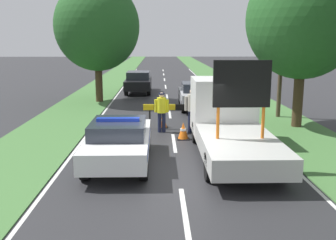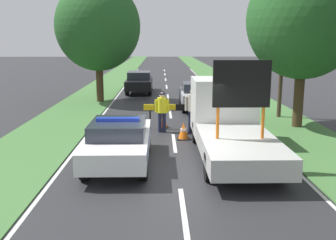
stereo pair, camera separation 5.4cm
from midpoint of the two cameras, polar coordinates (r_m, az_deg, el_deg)
The scene contains 19 objects.
ground_plane at distance 11.06m, azimuth 1.44°, elevation -7.91°, with size 160.00×160.00×0.00m, color #28282B.
lane_markings at distance 23.40m, azimuth -0.06°, elevation 2.48°, with size 6.89×56.46×0.01m.
grass_verge_left at distance 30.96m, azimuth -9.75°, elevation 4.56°, with size 3.07×120.00×0.03m.
grass_verge_right at distance 31.13m, azimuth 8.95°, elevation 4.62°, with size 3.07×120.00×0.03m.
police_car at distance 11.86m, azimuth -7.25°, elevation -3.00°, with size 1.80×4.53×1.44m.
work_truck at distance 13.19m, azimuth 8.58°, elevation 0.17°, with size 2.15×6.31×3.14m.
road_barrier at distance 16.45m, azimuth 0.97°, elevation 1.64°, with size 2.68×0.08×1.05m.
police_officer at distance 15.81m, azimuth -1.03°, elevation 1.64°, with size 0.58×0.37×1.63m.
pedestrian_civilian at distance 15.75m, azimuth 3.47°, elevation 1.90°, with size 0.64×0.41×1.79m.
traffic_cone_near_police at distance 15.87m, azimuth 6.56°, elevation -1.02°, with size 0.37×0.37×0.51m.
traffic_cone_centre_front at distance 14.82m, azimuth 2.12°, elevation -1.59°, with size 0.47×0.47×0.64m.
traffic_cone_near_truck at distance 16.58m, azimuth -4.62°, elevation -0.27°, with size 0.44×0.44×0.61m.
traffic_cone_behind_barrier at distance 16.77m, azimuth -0.85°, elevation -0.14°, with size 0.42×0.42×0.58m.
traffic_cone_lane_edge at distance 18.16m, azimuth 6.36°, elevation 0.69°, with size 0.42×0.42×0.58m.
queued_car_sedan_silver at distance 21.38m, azimuth 4.11°, elevation 3.61°, with size 1.80×3.98×1.44m.
queued_car_sedan_black at distance 28.07m, azimuth -4.36°, elevation 5.58°, with size 1.76×4.65×1.51m.
roadside_tree_near_right at distance 17.47m, azimuth 18.95°, elevation 13.61°, with size 4.66×4.66×6.96m.
roadside_tree_mid_left at distance 23.97m, azimuth -10.33°, elevation 13.23°, with size 4.97×4.97×7.09m.
utility_pole at distance 19.48m, azimuth 16.19°, elevation 11.70°, with size 1.20×0.20×7.55m.
Camera 1 is at (-0.55, -10.41, 3.67)m, focal length 42.00 mm.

